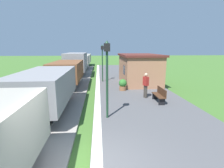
{
  "coord_description": "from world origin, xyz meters",
  "views": [
    {
      "loc": [
        0.5,
        -4.05,
        3.6
      ],
      "look_at": [
        1.41,
        7.42,
        1.15
      ],
      "focal_mm": 27.13,
      "sensor_mm": 36.0,
      "label": 1
    }
  ],
  "objects_px": {
    "station_hut": "(139,69)",
    "freight_train": "(73,68)",
    "bench_down_platform": "(128,71)",
    "bench_near_hut": "(160,95)",
    "lamp_post_far": "(102,56)",
    "lamp_post_near": "(107,66)",
    "person_waiting": "(146,84)",
    "potted_planter": "(123,85)"
  },
  "relations": [
    {
      "from": "freight_train",
      "to": "bench_down_platform",
      "type": "relative_size",
      "value": 26.13
    },
    {
      "from": "station_hut",
      "to": "freight_train",
      "type": "bearing_deg",
      "value": 155.29
    },
    {
      "from": "bench_down_platform",
      "to": "lamp_post_far",
      "type": "bearing_deg",
      "value": -127.51
    },
    {
      "from": "bench_near_hut",
      "to": "potted_planter",
      "type": "height_order",
      "value": "potted_planter"
    },
    {
      "from": "station_hut",
      "to": "lamp_post_near",
      "type": "xyz_separation_m",
      "value": [
        -3.51,
        -8.3,
        1.15
      ]
    },
    {
      "from": "potted_planter",
      "to": "lamp_post_far",
      "type": "relative_size",
      "value": 0.25
    },
    {
      "from": "potted_planter",
      "to": "lamp_post_near",
      "type": "height_order",
      "value": "lamp_post_near"
    },
    {
      "from": "station_hut",
      "to": "bench_down_platform",
      "type": "relative_size",
      "value": 3.87
    },
    {
      "from": "freight_train",
      "to": "bench_near_hut",
      "type": "relative_size",
      "value": 26.13
    },
    {
      "from": "bench_down_platform",
      "to": "potted_planter",
      "type": "relative_size",
      "value": 1.64
    },
    {
      "from": "person_waiting",
      "to": "lamp_post_near",
      "type": "bearing_deg",
      "value": 27.98
    },
    {
      "from": "lamp_post_near",
      "to": "potted_planter",
      "type": "bearing_deg",
      "value": 74.13
    },
    {
      "from": "station_hut",
      "to": "bench_near_hut",
      "type": "bearing_deg",
      "value": -90.86
    },
    {
      "from": "bench_near_hut",
      "to": "lamp_post_near",
      "type": "xyz_separation_m",
      "value": [
        -3.42,
        -2.19,
        2.08
      ]
    },
    {
      "from": "bench_down_platform",
      "to": "lamp_post_near",
      "type": "bearing_deg",
      "value": -104.0
    },
    {
      "from": "station_hut",
      "to": "lamp_post_near",
      "type": "distance_m",
      "value": 9.09
    },
    {
      "from": "bench_near_hut",
      "to": "lamp_post_far",
      "type": "relative_size",
      "value": 0.41
    },
    {
      "from": "bench_near_hut",
      "to": "freight_train",
      "type": "bearing_deg",
      "value": 125.96
    },
    {
      "from": "bench_down_platform",
      "to": "lamp_post_far",
      "type": "height_order",
      "value": "lamp_post_far"
    },
    {
      "from": "potted_planter",
      "to": "bench_near_hut",
      "type": "bearing_deg",
      "value": -59.47
    },
    {
      "from": "bench_near_hut",
      "to": "person_waiting",
      "type": "xyz_separation_m",
      "value": [
        -0.63,
        1.02,
        0.46
      ]
    },
    {
      "from": "freight_train",
      "to": "lamp_post_far",
      "type": "xyz_separation_m",
      "value": [
        3.29,
        -2.18,
        1.35
      ]
    },
    {
      "from": "bench_near_hut",
      "to": "potted_planter",
      "type": "xyz_separation_m",
      "value": [
        -1.89,
        3.2,
        0.0
      ]
    },
    {
      "from": "freight_train",
      "to": "lamp_post_near",
      "type": "height_order",
      "value": "lamp_post_near"
    },
    {
      "from": "station_hut",
      "to": "person_waiting",
      "type": "xyz_separation_m",
      "value": [
        -0.72,
        -5.1,
        -0.47
      ]
    },
    {
      "from": "freight_train",
      "to": "station_hut",
      "type": "relative_size",
      "value": 6.76
    },
    {
      "from": "bench_down_platform",
      "to": "person_waiting",
      "type": "xyz_separation_m",
      "value": [
        -0.63,
        -10.51,
        0.46
      ]
    },
    {
      "from": "station_hut",
      "to": "lamp_post_far",
      "type": "distance_m",
      "value": 3.81
    },
    {
      "from": "bench_down_platform",
      "to": "lamp_post_far",
      "type": "relative_size",
      "value": 0.41
    },
    {
      "from": "station_hut",
      "to": "bench_down_platform",
      "type": "distance_m",
      "value": 5.49
    },
    {
      "from": "bench_near_hut",
      "to": "bench_down_platform",
      "type": "relative_size",
      "value": 1.0
    },
    {
      "from": "lamp_post_near",
      "to": "freight_train",
      "type": "bearing_deg",
      "value": 106.05
    },
    {
      "from": "bench_near_hut",
      "to": "bench_down_platform",
      "type": "bearing_deg",
      "value": 90.0
    },
    {
      "from": "bench_near_hut",
      "to": "lamp_post_far",
      "type": "xyz_separation_m",
      "value": [
        -3.42,
        7.07,
        2.08
      ]
    },
    {
      "from": "potted_planter",
      "to": "lamp_post_far",
      "type": "distance_m",
      "value": 4.65
    },
    {
      "from": "person_waiting",
      "to": "potted_planter",
      "type": "xyz_separation_m",
      "value": [
        -1.25,
        2.18,
        -0.46
      ]
    },
    {
      "from": "bench_near_hut",
      "to": "bench_down_platform",
      "type": "distance_m",
      "value": 11.52
    },
    {
      "from": "station_hut",
      "to": "lamp_post_near",
      "type": "relative_size",
      "value": 1.57
    },
    {
      "from": "bench_down_platform",
      "to": "person_waiting",
      "type": "relative_size",
      "value": 0.88
    },
    {
      "from": "bench_near_hut",
      "to": "potted_planter",
      "type": "bearing_deg",
      "value": 120.53
    },
    {
      "from": "person_waiting",
      "to": "lamp_post_near",
      "type": "relative_size",
      "value": 0.46
    },
    {
      "from": "person_waiting",
      "to": "lamp_post_near",
      "type": "xyz_separation_m",
      "value": [
        -2.79,
        -3.2,
        1.62
      ]
    }
  ]
}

